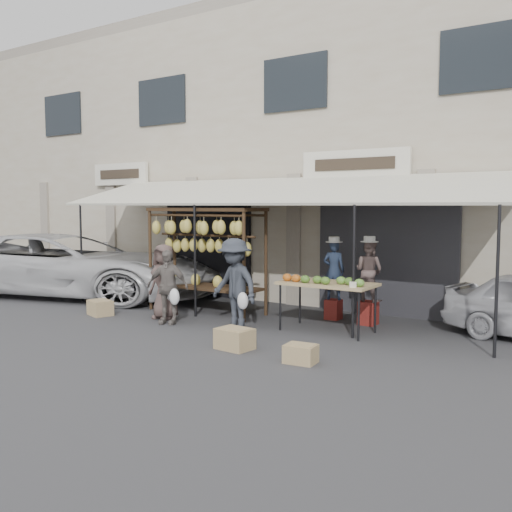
# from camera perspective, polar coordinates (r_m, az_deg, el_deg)

# --- Properties ---
(ground_plane) EXTENTS (90.00, 90.00, 0.00)m
(ground_plane) POSITION_cam_1_polar(r_m,az_deg,el_deg) (10.40, -5.85, -7.64)
(ground_plane) COLOR #2D2D30
(shophouse) EXTENTS (24.00, 6.15, 7.30)m
(shophouse) POSITION_cam_1_polar(r_m,az_deg,el_deg) (15.77, 9.39, 9.97)
(shophouse) COLOR #BFB6A4
(shophouse) RESTS_ON ground_plane
(awning) EXTENTS (10.00, 2.35, 2.92)m
(awning) POSITION_cam_1_polar(r_m,az_deg,el_deg) (11.99, 1.03, 6.46)
(awning) COLOR beige
(awning) RESTS_ON ground_plane
(banana_rack) EXTENTS (2.60, 0.90, 2.24)m
(banana_rack) POSITION_cam_1_polar(r_m,az_deg,el_deg) (12.10, -5.18, 1.70)
(banana_rack) COLOR black
(banana_rack) RESTS_ON ground_plane
(produce_table) EXTENTS (1.70, 0.90, 1.04)m
(produce_table) POSITION_cam_1_polar(r_m,az_deg,el_deg) (10.31, 7.03, -2.80)
(produce_table) COLOR tan
(produce_table) RESTS_ON ground_plane
(vendor_left) EXTENTS (0.49, 0.38, 1.19)m
(vendor_left) POSITION_cam_1_polar(r_m,az_deg,el_deg) (11.48, 7.79, -1.41)
(vendor_left) COLOR #1F2A3F
(vendor_left) RESTS_ON stool_left
(vendor_right) EXTENTS (0.64, 0.54, 1.18)m
(vendor_right) POSITION_cam_1_polar(r_m,az_deg,el_deg) (11.08, 11.23, -1.46)
(vendor_right) COLOR brown
(vendor_right) RESTS_ON stool_right
(customer_left) EXTENTS (0.81, 0.59, 1.51)m
(customer_left) POSITION_cam_1_polar(r_m,az_deg,el_deg) (11.60, -9.17, -2.56)
(customer_left) COLOR #503E3A
(customer_left) RESTS_ON ground_plane
(customer_mid) EXTENTS (0.91, 0.60, 1.44)m
(customer_mid) POSITION_cam_1_polar(r_m,az_deg,el_deg) (11.14, -8.85, -3.06)
(customer_mid) COLOR slate
(customer_mid) RESTS_ON ground_plane
(customer_right) EXTENTS (1.19, 0.84, 1.68)m
(customer_right) POSITION_cam_1_polar(r_m,az_deg,el_deg) (10.55, -2.16, -2.79)
(customer_right) COLOR #2F333C
(customer_right) RESTS_ON ground_plane
(stool_left) EXTENTS (0.29, 0.29, 0.40)m
(stool_left) POSITION_cam_1_polar(r_m,az_deg,el_deg) (11.60, 7.74, -5.32)
(stool_left) COLOR maroon
(stool_left) RESTS_ON ground_plane
(stool_right) EXTENTS (0.37, 0.37, 0.45)m
(stool_right) POSITION_cam_1_polar(r_m,az_deg,el_deg) (11.20, 11.16, -5.61)
(stool_right) COLOR maroon
(stool_right) RESTS_ON ground_plane
(crate_near_a) EXTENTS (0.59, 0.47, 0.33)m
(crate_near_a) POSITION_cam_1_polar(r_m,az_deg,el_deg) (9.18, -2.15, -8.27)
(crate_near_a) COLOR tan
(crate_near_a) RESTS_ON ground_plane
(crate_near_b) EXTENTS (0.48, 0.38, 0.27)m
(crate_near_b) POSITION_cam_1_polar(r_m,az_deg,el_deg) (8.42, 4.49, -9.73)
(crate_near_b) COLOR tan
(crate_near_b) RESTS_ON ground_plane
(crate_far) EXTENTS (0.62, 0.54, 0.31)m
(crate_far) POSITION_cam_1_polar(r_m,az_deg,el_deg) (12.36, -15.31, -5.02)
(crate_far) COLOR tan
(crate_far) RESTS_ON ground_plane
(van) EXTENTS (6.11, 4.02, 2.34)m
(van) POSITION_cam_1_polar(r_m,az_deg,el_deg) (15.25, -18.91, 0.62)
(van) COLOR silver
(van) RESTS_ON ground_plane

